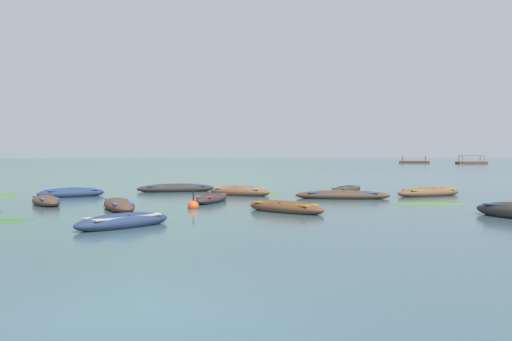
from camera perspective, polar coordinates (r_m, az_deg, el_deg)
ground_plane at (r=1507.19m, az=1.35°, el=1.33°), size 6000.00×6000.00×0.00m
mountain_1 at (r=2042.80m, az=-13.74°, el=9.33°), size 1623.40×1623.40×569.83m
mountain_2 at (r=1935.73m, az=1.76°, el=4.30°), size 542.80×542.80×199.06m
rowboat_0 at (r=25.23m, az=-20.69°, el=-2.94°), size 2.46×3.07×0.51m
rowboat_1 at (r=29.87m, az=-18.36°, el=-2.21°), size 3.40×2.96×0.59m
rowboat_2 at (r=25.20m, az=-4.55°, el=-2.87°), size 1.67×3.73×0.49m
rowboat_5 at (r=27.40m, az=8.82°, el=-2.53°), size 4.66×1.50×0.52m
rowboat_6 at (r=16.61m, az=-13.42°, el=-5.10°), size 2.74×3.08×0.52m
rowboat_7 at (r=29.41m, az=-1.67°, el=-2.17°), size 3.65×2.55×0.64m
rowboat_8 at (r=32.35m, az=9.22°, el=-1.94°), size 2.76×4.06×0.49m
rowboat_9 at (r=30.31m, az=17.26°, el=-2.16°), size 4.12×2.89×0.57m
rowboat_10 at (r=20.56m, az=3.03°, el=-3.81°), size 3.25×3.10×0.53m
rowboat_11 at (r=22.36m, az=-13.85°, el=-3.44°), size 2.63×4.39×0.51m
rowboat_12 at (r=32.88m, az=-8.17°, el=-1.83°), size 4.68×2.46×0.59m
ferry_1 at (r=163.58m, az=21.16°, el=0.76°), size 8.04×3.69×2.54m
ferry_2 at (r=177.03m, az=15.86°, el=0.84°), size 9.40×5.17×2.54m
mooring_buoy at (r=22.10m, az=-6.42°, el=-3.63°), size 0.44×0.44×0.83m
weed_patch_1 at (r=30.48m, az=0.38°, el=-2.42°), size 3.16×3.16×0.14m
weed_patch_3 at (r=25.12m, az=17.07°, el=-3.30°), size 3.22×1.18×0.14m
weed_patch_5 at (r=31.77m, az=-24.71°, el=-2.39°), size 2.81×3.23×0.14m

